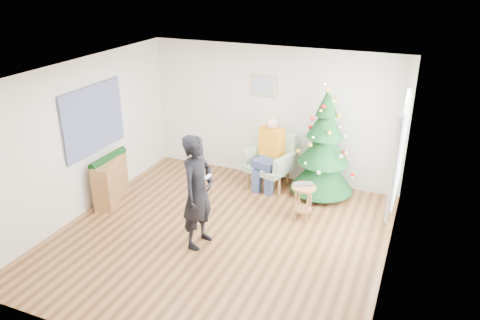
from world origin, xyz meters
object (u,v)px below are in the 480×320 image
at_px(armchair, 271,167).
at_px(console, 111,180).
at_px(standing_man, 198,192).
at_px(christmas_tree, 324,147).
at_px(stool, 303,202).

distance_m(armchair, console, 2.98).
xyz_separation_m(standing_man, console, (-2.12, 0.66, -0.49)).
relative_size(armchair, standing_man, 0.59).
bearing_deg(christmas_tree, console, -153.92).
bearing_deg(standing_man, stool, -37.11).
distance_m(stool, console, 3.45).
relative_size(christmas_tree, stool, 3.44).
height_order(christmas_tree, stool, christmas_tree).
height_order(christmas_tree, standing_man, christmas_tree).
distance_m(christmas_tree, stool, 1.20).
distance_m(christmas_tree, armchair, 1.14).
bearing_deg(console, standing_man, -34.64).
relative_size(stool, armchair, 0.58).
xyz_separation_m(christmas_tree, standing_man, (-1.33, -2.35, -0.06)).
xyz_separation_m(stool, console, (-3.38, -0.68, 0.09)).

